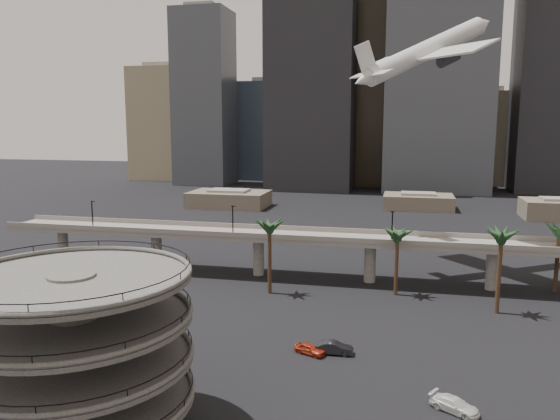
% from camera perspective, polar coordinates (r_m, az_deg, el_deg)
% --- Properties ---
extents(parking_ramp, '(22.20, 22.20, 17.35)m').
position_cam_1_polar(parking_ramp, '(56.36, -20.60, -12.60)').
color(parking_ramp, '#454441').
rests_on(parking_ramp, ground).
extents(overpass, '(130.00, 9.30, 14.70)m').
position_cam_1_polar(overpass, '(106.19, 3.48, -3.31)').
color(overpass, slate).
rests_on(overpass, ground).
extents(palm_trees, '(54.40, 18.40, 14.00)m').
position_cam_1_polar(palm_trees, '(96.80, 15.42, -2.45)').
color(palm_trees, '#452D1D').
rests_on(palm_trees, ground).
extents(low_buildings, '(135.00, 27.50, 6.80)m').
position_cam_1_polar(low_buildings, '(191.86, 9.78, 0.79)').
color(low_buildings, '#655C4B').
rests_on(low_buildings, ground).
extents(skyline, '(269.00, 86.00, 131.30)m').
position_cam_1_polar(skyline, '(265.06, 12.79, 12.75)').
color(skyline, gray).
rests_on(skyline, ground).
extents(airborne_jet, '(29.86, 29.06, 17.60)m').
position_cam_1_polar(airborne_jet, '(117.92, 14.99, 15.69)').
color(airborne_jet, silver).
rests_on(airborne_jet, ground).
extents(car_a, '(4.57, 3.25, 1.44)m').
position_cam_1_polar(car_a, '(74.11, 3.15, -14.29)').
color(car_a, '#AE3218').
rests_on(car_a, ground).
extents(car_b, '(5.09, 1.99, 1.65)m').
position_cam_1_polar(car_b, '(74.40, 5.68, -14.14)').
color(car_b, black).
rests_on(car_b, ground).
extents(car_c, '(5.60, 4.49, 1.52)m').
position_cam_1_polar(car_c, '(63.69, 17.78, -18.81)').
color(car_c, silver).
rests_on(car_c, ground).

